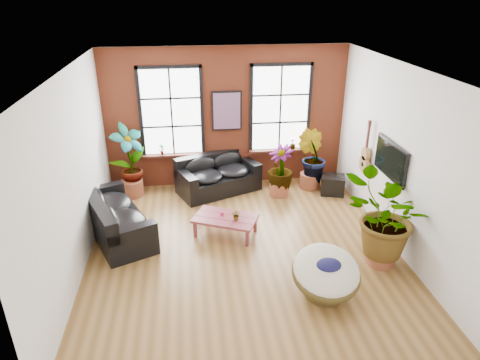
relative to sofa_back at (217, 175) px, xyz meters
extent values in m
cube|color=brown|center=(0.30, -2.77, -0.42)|extent=(6.00, 6.50, 0.02)
cube|color=white|center=(0.30, -2.77, 3.10)|extent=(6.00, 6.50, 0.02)
cube|color=#511F13|center=(0.30, 0.49, 1.34)|extent=(6.00, 0.02, 3.50)
cube|color=silver|center=(0.30, -6.03, 1.34)|extent=(6.00, 0.02, 3.50)
cube|color=silver|center=(-2.71, -2.77, 1.34)|extent=(0.02, 6.50, 3.50)
cube|color=silver|center=(3.31, -2.77, 1.34)|extent=(0.02, 6.50, 3.50)
cube|color=white|center=(-1.05, 0.43, 1.54)|extent=(1.40, 0.02, 2.10)
cube|color=#36140E|center=(-1.05, 0.36, 0.46)|extent=(1.60, 0.22, 0.06)
cube|color=white|center=(1.65, 0.43, 1.54)|extent=(1.40, 0.02, 2.10)
cube|color=#36140E|center=(1.65, 0.36, 0.46)|extent=(1.60, 0.22, 0.06)
cube|color=black|center=(0.02, -0.06, -0.19)|extent=(2.21, 1.67, 0.45)
cube|color=black|center=(-0.12, 0.28, 0.27)|extent=(1.93, 0.99, 0.46)
cube|color=black|center=(-0.78, -0.40, 0.16)|extent=(0.60, 0.98, 0.24)
cube|color=black|center=(0.83, 0.29, 0.16)|extent=(0.60, 0.98, 0.24)
ellipsoid|color=black|center=(-0.31, -0.25, 0.10)|extent=(1.09, 1.07, 0.26)
ellipsoid|color=black|center=(-0.41, 0.01, 0.27)|extent=(0.87, 0.56, 0.44)
ellipsoid|color=black|center=(0.39, 0.04, 0.10)|extent=(1.09, 1.07, 0.26)
ellipsoid|color=black|center=(0.28, 0.30, 0.27)|extent=(0.87, 0.56, 0.44)
cube|color=black|center=(-2.25, -1.84, -0.19)|extent=(1.82, 2.50, 0.45)
cube|color=black|center=(-2.58, -1.99, 0.27)|extent=(1.16, 2.21, 0.46)
cube|color=black|center=(-1.82, -2.79, 0.16)|extent=(0.98, 0.61, 0.24)
cube|color=black|center=(-2.67, -0.89, 0.16)|extent=(0.98, 0.61, 0.24)
ellipsoid|color=black|center=(-2.01, -2.24, 0.10)|extent=(1.15, 1.25, 0.26)
ellipsoid|color=black|center=(-2.27, -2.35, 0.27)|extent=(0.65, 1.03, 0.44)
ellipsoid|color=black|center=(-2.38, -1.40, 0.10)|extent=(1.15, 1.25, 0.26)
ellipsoid|color=black|center=(-2.64, -1.51, 0.27)|extent=(0.65, 1.03, 0.44)
cube|color=maroon|center=(0.00, -2.13, -0.03)|extent=(1.46, 1.19, 0.05)
cube|color=#36140E|center=(-0.06, -2.24, 0.00)|extent=(1.16, 0.54, 0.00)
cube|color=#36140E|center=(0.05, -2.02, 0.00)|extent=(1.16, 0.54, 0.00)
cube|color=maroon|center=(-0.64, -2.16, -0.24)|extent=(0.08, 0.08, 0.35)
cube|color=maroon|center=(0.38, -2.63, -0.24)|extent=(0.08, 0.08, 0.35)
cube|color=maroon|center=(-0.39, -1.63, -0.24)|extent=(0.08, 0.08, 0.35)
cube|color=maroon|center=(0.63, -2.11, -0.24)|extent=(0.08, 0.08, 0.35)
cylinder|color=#C9325D|center=(-0.07, -2.06, 0.04)|extent=(0.10, 0.10, 0.08)
cylinder|color=#52431D|center=(1.47, -4.27, -0.28)|extent=(0.66, 0.66, 0.26)
torus|color=#52431D|center=(1.47, -4.27, 0.03)|extent=(1.15, 1.15, 0.52)
ellipsoid|color=white|center=(1.47, -4.27, 0.09)|extent=(1.11, 1.17, 0.71)
ellipsoid|color=#161544|center=(1.47, -4.32, 0.22)|extent=(0.44, 0.36, 0.20)
cube|color=black|center=(0.30, 0.42, 1.54)|extent=(0.74, 0.04, 0.98)
cube|color=#0C7F8C|center=(0.30, 0.39, 1.54)|extent=(0.66, 0.02, 0.90)
cube|color=black|center=(3.25, -2.47, 1.24)|extent=(0.06, 1.25, 0.72)
cube|color=black|center=(3.21, -2.47, 1.24)|extent=(0.01, 1.15, 0.62)
cylinder|color=#B27F4C|center=(3.20, -1.42, 0.72)|extent=(0.09, 0.38, 0.38)
cylinder|color=#B27F4C|center=(3.20, -1.42, 0.97)|extent=(0.09, 0.30, 0.30)
cylinder|color=black|center=(3.19, -1.42, 0.72)|extent=(0.09, 0.11, 0.11)
cube|color=#36140E|center=(3.20, -1.42, 1.34)|extent=(0.04, 0.05, 0.55)
cube|color=#36140E|center=(3.20, -1.42, 1.66)|extent=(0.06, 0.06, 0.14)
cube|color=black|center=(2.83, -0.55, -0.18)|extent=(0.68, 0.61, 0.47)
cylinder|color=#974C31|center=(-2.13, -0.01, -0.21)|extent=(0.66, 0.66, 0.40)
cylinder|color=#974C31|center=(2.38, -0.12, -0.22)|extent=(0.68, 0.68, 0.38)
cylinder|color=#974C31|center=(2.79, -3.55, -0.24)|extent=(0.53, 0.53, 0.36)
cylinder|color=#974C31|center=(1.49, -0.45, -0.24)|extent=(0.58, 0.58, 0.34)
imported|color=#193F10|center=(-2.11, 0.03, 0.57)|extent=(1.05, 1.04, 1.68)
imported|color=#193F10|center=(2.38, -0.09, 0.41)|extent=(0.95, 0.94, 1.35)
imported|color=#193F10|center=(2.76, -3.53, 0.55)|extent=(1.80, 1.69, 1.61)
imported|color=#193F10|center=(1.51, -0.44, 0.30)|extent=(0.90, 0.90, 1.15)
imported|color=#193F10|center=(0.21, -2.26, 0.10)|extent=(0.24, 0.22, 0.22)
imported|color=#193F10|center=(-1.35, 0.36, 0.62)|extent=(0.17, 0.17, 0.27)
imported|color=#193F10|center=(2.00, 0.36, 0.62)|extent=(0.19, 0.19, 0.27)
camera|label=1|loc=(-0.68, -9.82, 4.38)|focal=32.00mm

